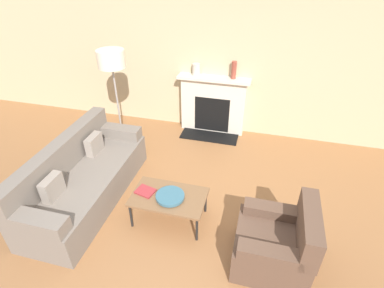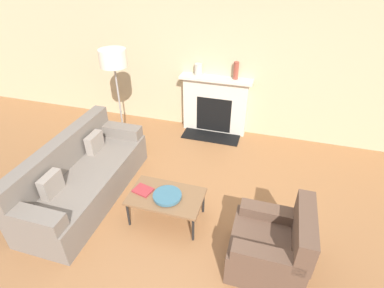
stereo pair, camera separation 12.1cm
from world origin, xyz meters
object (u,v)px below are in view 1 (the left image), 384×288
coffee_table (169,198)px  mantel_vase_center_left (234,70)px  floor_lamp (112,67)px  armchair_near (277,243)px  bowl (170,196)px  book (145,191)px  couch (84,179)px  fireplace (213,105)px  mantel_vase_left (196,69)px

coffee_table → mantel_vase_center_left: (0.42, 2.46, 0.89)m
floor_lamp → mantel_vase_center_left: size_ratio=5.58×
armchair_near → bowl: armchair_near is taller
book → mantel_vase_center_left: mantel_vase_center_left is taller
coffee_table → bowl: 0.08m
couch → coffee_table: bearing=-94.2°
armchair_near → book: size_ratio=3.11×
bowl → fireplace: bearing=88.8°
book → floor_lamp: bearing=138.9°
couch → book: 0.99m
armchair_near → book: (-1.68, 0.32, 0.11)m
floor_lamp → bowl: bearing=-47.5°
couch → armchair_near: couch is taller
floor_lamp → coffee_table: bearing=-47.6°
floor_lamp → mantel_vase_center_left: 2.07m
armchair_near → mantel_vase_center_left: mantel_vase_center_left is taller
mantel_vase_center_left → couch: bearing=-126.0°
armchair_near → book: bearing=-100.7°
armchair_near → fireplace: bearing=-155.1°
bowl → floor_lamp: (-1.45, 1.58, 1.02)m
coffee_table → book: (-0.32, -0.00, 0.04)m
bowl → book: (-0.35, 0.03, -0.02)m
bowl → mantel_vase_center_left: size_ratio=1.18×
coffee_table → bowl: size_ratio=2.60×
fireplace → armchair_near: bearing=-65.1°
floor_lamp → couch: bearing=-85.1°
armchair_near → mantel_vase_center_left: (-0.94, 2.78, 0.95)m
fireplace → book: size_ratio=4.89×
armchair_near → coffee_table: (-1.36, 0.32, 0.06)m
armchair_near → coffee_table: size_ratio=0.89×
fireplace → bowl: (-0.05, -2.48, -0.10)m
mantel_vase_center_left → mantel_vase_left: bearing=180.0°
mantel_vase_center_left → fireplace: bearing=-177.5°
couch → coffee_table: couch is taller
mantel_vase_left → floor_lamp: bearing=-142.1°
couch → mantel_vase_center_left: bearing=-36.0°
armchair_near → mantel_vase_left: size_ratio=3.96×
bowl → book: bearing=175.5°
couch → coffee_table: (1.29, -0.10, 0.04)m
armchair_near → book: armchair_near is taller
fireplace → mantel_vase_left: (-0.34, 0.01, 0.67)m
bowl → mantel_vase_center_left: bearing=81.0°
coffee_table → mantel_vase_left: bearing=95.9°
coffee_table → bowl: (0.03, -0.03, 0.06)m
couch → fireplace: bearing=-30.4°
floor_lamp → armchair_near: bearing=-33.9°
couch → mantel_vase_left: bearing=-23.7°
floor_lamp → mantel_vase_left: bearing=37.9°
armchair_near → floor_lamp: (-2.79, 1.87, 1.15)m
couch → bowl: bearing=-95.4°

